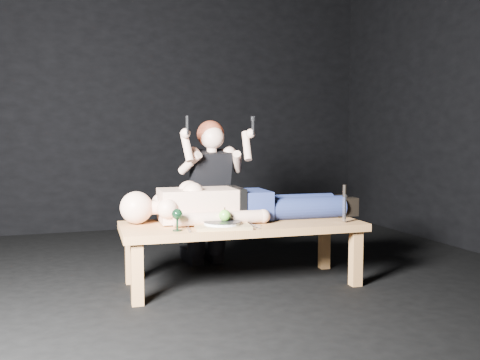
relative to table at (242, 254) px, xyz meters
The scene contains 13 objects.
ground 0.27m from the table, 152.10° to the left, with size 5.00×5.00×0.00m, color black.
back_wall 2.87m from the table, 92.79° to the left, with size 5.00×5.00×0.00m, color black.
table is the anchor object (origin of this frame).
lying_man 0.40m from the table, 64.06° to the left, with size 1.87×0.57×0.29m, color #E9B396, non-canonical shape.
kneeling_woman 0.74m from the table, 97.74° to the left, with size 0.65×0.73×1.22m, color black, non-canonical shape.
serving_tray 0.35m from the table, 141.37° to the right, with size 0.37×0.27×0.02m, color #A78651.
plate 0.36m from the table, 141.37° to the right, with size 0.25×0.25×0.02m, color white.
apple 0.38m from the table, 140.12° to the right, with size 0.08×0.08×0.08m, color #54AC2E.
goblet 0.61m from the table, 161.03° to the right, with size 0.07×0.07×0.15m, color black, non-canonical shape.
fork_flat 0.52m from the table, 158.19° to the right, with size 0.02×0.18×0.01m, color #B2B2B7.
knife_flat 0.30m from the table, 85.07° to the right, with size 0.02×0.18×0.01m, color #B2B2B7.
spoon_flat 0.25m from the table, 80.72° to the right, with size 0.02×0.18×0.01m, color #B2B2B7.
carving_knife 0.81m from the table, 19.19° to the right, with size 0.03×0.04×0.27m, color #B2B2B7, non-canonical shape.
Camera 1 is at (-1.08, -3.53, 1.06)m, focal length 38.99 mm.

